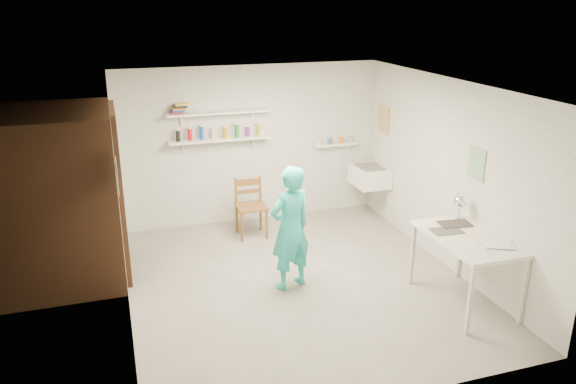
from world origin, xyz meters
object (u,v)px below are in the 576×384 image
object	(u,v)px
belfast_sink	(370,176)
work_table	(465,270)
wall_clock	(291,201)
desk_lamp	(460,201)
man	(290,228)
wooden_chair	(251,207)

from	to	relation	value
belfast_sink	work_table	size ratio (longest dim) A/B	0.49
wall_clock	desk_lamp	bearing A→B (deg)	-39.40
man	desk_lamp	world-z (taller)	man
man	wooden_chair	bearing A→B (deg)	-107.12
wooden_chair	desk_lamp	bearing A→B (deg)	-45.63
belfast_sink	man	world-z (taller)	man
belfast_sink	wall_clock	xyz separation A→B (m)	(-1.79, -1.54, 0.31)
belfast_sink	wall_clock	world-z (taller)	wall_clock
wall_clock	wooden_chair	bearing A→B (deg)	76.18
belfast_sink	man	size ratio (longest dim) A/B	0.39
belfast_sink	work_table	xyz separation A→B (m)	(-0.11, -2.72, -0.29)
man	work_table	distance (m)	2.04
wooden_chair	work_table	world-z (taller)	wooden_chair
wall_clock	wooden_chair	distance (m)	1.53
man	work_table	world-z (taller)	man
wooden_chair	desk_lamp	xyz separation A→B (m)	(2.03, -2.10, 0.59)
wall_clock	work_table	world-z (taller)	wall_clock
work_table	desk_lamp	world-z (taller)	desk_lamp
man	wooden_chair	world-z (taller)	man
desk_lamp	belfast_sink	bearing A→B (deg)	92.42
belfast_sink	man	xyz separation A→B (m)	(-1.87, -1.75, 0.06)
man	wall_clock	distance (m)	0.34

